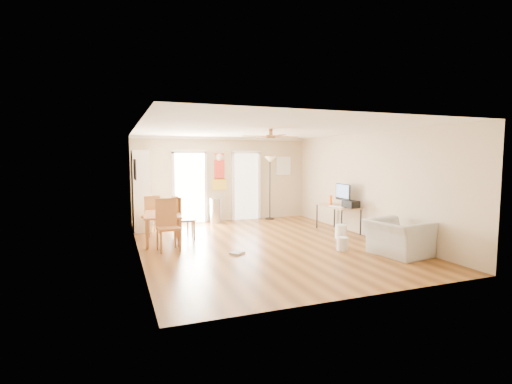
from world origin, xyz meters
name	(u,v)px	position (x,y,z in m)	size (l,w,h in m)	color
floor	(265,244)	(0.00, 0.00, 0.00)	(7.00, 7.00, 0.00)	brown
ceiling	(266,129)	(0.00, 0.00, 2.60)	(5.50, 7.00, 0.00)	silver
wall_back	(223,179)	(0.00, 3.50, 1.30)	(5.50, 0.04, 2.60)	beige
wall_front	(360,207)	(0.00, -3.50, 1.30)	(5.50, 0.04, 2.60)	beige
wall_left	(138,192)	(-2.75, 0.00, 1.30)	(0.04, 7.00, 2.60)	beige
wall_right	(367,185)	(2.75, 0.00, 1.30)	(0.04, 7.00, 2.60)	beige
crown_molding	(266,131)	(0.00, 0.00, 2.56)	(5.50, 7.00, 0.08)	white
kitchen_doorway	(190,188)	(-1.05, 3.48, 1.05)	(0.90, 0.10, 2.10)	white
bathroom_doorway	(246,187)	(0.75, 3.48, 1.05)	(0.80, 0.10, 2.10)	white
wall_decal	(219,171)	(-0.13, 3.48, 1.55)	(0.46, 0.03, 1.10)	red
ac_grille	(283,166)	(2.05, 3.47, 1.70)	(0.50, 0.04, 0.60)	white
framed_poster	(135,169)	(-2.73, 1.40, 1.70)	(0.04, 0.66, 0.48)	black
ceiling_fan	(271,136)	(0.00, -0.30, 2.43)	(1.24, 1.24, 0.20)	#593819
bookshelf	(141,190)	(-2.51, 2.79, 1.08)	(0.43, 0.98, 2.17)	white
dining_table	(163,228)	(-2.15, 1.07, 0.34)	(0.81, 1.35, 0.67)	brown
dining_chair_right_a	(184,217)	(-1.60, 1.35, 0.51)	(0.42, 0.42, 1.02)	#9E6932
dining_chair_right_b	(185,218)	(-1.60, 1.23, 0.52)	(0.43, 0.43, 1.05)	#A47335
dining_chair_near	(168,225)	(-2.15, 0.18, 0.55)	(0.45, 0.45, 1.10)	#A06B33
dining_chair_far	(150,214)	(-2.33, 2.24, 0.49)	(0.41, 0.41, 0.99)	#AD7337
trash_can	(216,211)	(-0.34, 3.16, 0.37)	(0.34, 0.34, 0.74)	silver
torchiere_lamp	(270,188)	(1.47, 3.23, 1.00)	(0.38, 0.38, 2.00)	black
computer_desk	(338,219)	(2.38, 0.70, 0.35)	(0.65, 1.30, 0.70)	#A17757
imac	(343,195)	(2.47, 0.63, 0.99)	(0.09, 0.63, 0.59)	black
keyboard	(337,207)	(2.20, 0.49, 0.70)	(0.15, 0.45, 0.02)	white
printer	(351,204)	(2.45, 0.24, 0.79)	(0.31, 0.36, 0.18)	black
orange_bottle	(331,200)	(2.30, 0.95, 0.82)	(0.09, 0.09, 0.26)	#FF6216
wastebasket_a	(341,231)	(2.00, -0.03, 0.17)	(0.29, 0.29, 0.33)	white
wastebasket_b	(342,244)	(1.34, -1.09, 0.14)	(0.24, 0.24, 0.28)	silver
floor_cloth	(237,253)	(-0.86, -0.58, 0.02)	(0.27, 0.21, 0.04)	#9F9F9A
armchair	(398,238)	(2.15, -1.84, 0.36)	(1.11, 0.97, 0.72)	#A5A6A1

